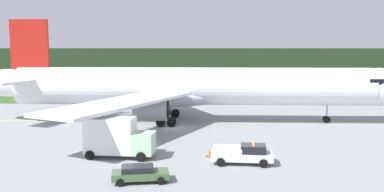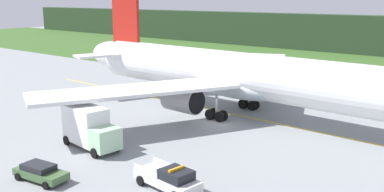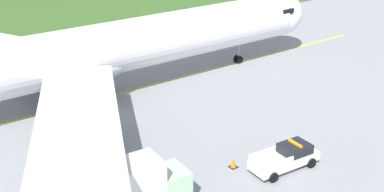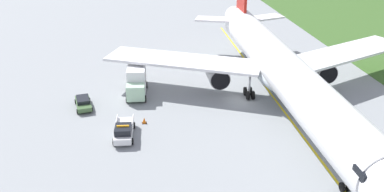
{
  "view_description": "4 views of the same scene",
  "coord_description": "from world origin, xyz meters",
  "px_view_note": "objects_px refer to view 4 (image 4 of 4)",
  "views": [
    {
      "loc": [
        3.17,
        -52.4,
        10.75
      ],
      "look_at": [
        2.39,
        4.95,
        3.54
      ],
      "focal_mm": 39.1,
      "sensor_mm": 36.0,
      "label": 1
    },
    {
      "loc": [
        27.33,
        -37.41,
        13.73
      ],
      "look_at": [
        2.22,
        -7.0,
        4.72
      ],
      "focal_mm": 40.66,
      "sensor_mm": 36.0,
      "label": 2
    },
    {
      "loc": [
        -17.63,
        -36.69,
        19.48
      ],
      "look_at": [
        6.09,
        -5.95,
        2.86
      ],
      "focal_mm": 45.8,
      "sensor_mm": 36.0,
      "label": 3
    },
    {
      "loc": [
        51.53,
        -15.34,
        24.82
      ],
      "look_at": [
        4.26,
        -7.54,
        3.14
      ],
      "focal_mm": 41.08,
      "sensor_mm": 36.0,
      "label": 4
    }
  ],
  "objects_px": {
    "catering_truck": "(137,81)",
    "apron_cone": "(144,120)",
    "airliner": "(282,70)",
    "staff_car": "(83,102)",
    "ops_pickup_truck": "(124,130)"
  },
  "relations": [
    {
      "from": "airliner",
      "to": "catering_truck",
      "type": "xyz_separation_m",
      "value": [
        -6.3,
        -18.23,
        -2.82
      ]
    },
    {
      "from": "ops_pickup_truck",
      "to": "catering_truck",
      "type": "xyz_separation_m",
      "value": [
        -11.85,
        2.06,
        1.07
      ]
    },
    {
      "from": "airliner",
      "to": "ops_pickup_truck",
      "type": "distance_m",
      "value": 21.4
    },
    {
      "from": "airliner",
      "to": "apron_cone",
      "type": "xyz_separation_m",
      "value": [
        2.47,
        -17.83,
        -4.43
      ]
    },
    {
      "from": "ops_pickup_truck",
      "to": "staff_car",
      "type": "relative_size",
      "value": 1.22
    },
    {
      "from": "ops_pickup_truck",
      "to": "staff_car",
      "type": "bearing_deg",
      "value": -150.13
    },
    {
      "from": "ops_pickup_truck",
      "to": "apron_cone",
      "type": "bearing_deg",
      "value": 141.32
    },
    {
      "from": "catering_truck",
      "to": "staff_car",
      "type": "xyz_separation_m",
      "value": [
        3.11,
        -7.08,
        -1.27
      ]
    },
    {
      "from": "apron_cone",
      "to": "ops_pickup_truck",
      "type": "bearing_deg",
      "value": -38.68
    },
    {
      "from": "staff_car",
      "to": "apron_cone",
      "type": "relative_size",
      "value": 6.21
    },
    {
      "from": "airliner",
      "to": "staff_car",
      "type": "xyz_separation_m",
      "value": [
        -3.18,
        -25.31,
        -4.1
      ]
    },
    {
      "from": "catering_truck",
      "to": "apron_cone",
      "type": "bearing_deg",
      "value": 2.65
    },
    {
      "from": "apron_cone",
      "to": "catering_truck",
      "type": "bearing_deg",
      "value": -177.35
    },
    {
      "from": "catering_truck",
      "to": "apron_cone",
      "type": "height_order",
      "value": "catering_truck"
    },
    {
      "from": "ops_pickup_truck",
      "to": "staff_car",
      "type": "distance_m",
      "value": 10.08
    }
  ]
}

